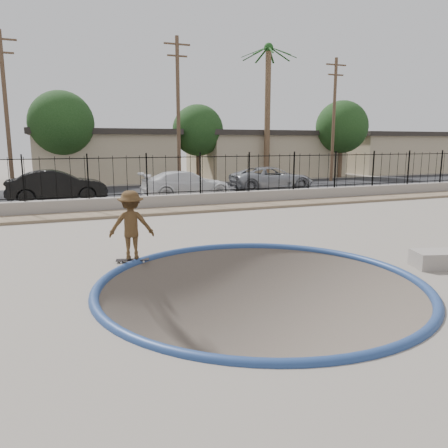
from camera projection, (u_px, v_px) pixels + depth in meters
name	position (u px, v px, depth m)	size (l,w,h in m)	color
ground	(141.00, 227.00, 21.35)	(120.00, 120.00, 2.20)	gray
bowl_pit	(261.00, 284.00, 9.29)	(6.84, 6.84, 1.80)	#473E36
coping_ring	(261.00, 284.00, 9.29)	(7.04, 7.04, 0.20)	navy
rock_strip	(153.00, 212.00, 18.58)	(42.00, 1.60, 0.11)	#8F7C5D
retaining_wall	(148.00, 203.00, 19.54)	(42.00, 0.45, 0.60)	gray
fence	(147.00, 176.00, 19.31)	(40.00, 0.04, 1.80)	black
street	(124.00, 193.00, 25.70)	(90.00, 8.00, 0.04)	black
house_center	(103.00, 155.00, 34.00)	(10.60, 8.60, 3.90)	tan
house_east	(263.00, 153.00, 39.12)	(12.60, 8.60, 3.90)	tan
house_east_far	(387.00, 152.00, 44.24)	(11.60, 8.60, 3.90)	tan
palm_right	(268.00, 84.00, 33.29)	(2.30, 2.30, 10.30)	brown
utility_pole_left	(6.00, 111.00, 24.46)	(1.70, 0.24, 9.00)	#473323
utility_pole_mid	(178.00, 111.00, 28.07)	(1.70, 0.24, 9.50)	#473323
utility_pole_right	(334.00, 118.00, 32.50)	(1.70, 0.24, 9.00)	#473323
street_tree_left	(61.00, 123.00, 29.30)	(4.32, 4.32, 6.36)	#473323
street_tree_mid	(198.00, 131.00, 33.93)	(3.96, 3.96, 5.83)	#473323
street_tree_right	(342.00, 127.00, 36.43)	(4.32, 4.32, 6.36)	#473323
skater	(131.00, 229.00, 10.85)	(1.11, 0.64, 1.71)	brown
skateboard	(133.00, 260.00, 11.00)	(0.85, 0.39, 0.07)	black
concrete_ledge	(447.00, 259.00, 10.54)	(1.60, 0.70, 0.40)	gray
car_b	(57.00, 186.00, 21.76)	(1.65, 4.73, 1.56)	black
car_c	(187.00, 184.00, 23.30)	(1.98, 4.88, 1.42)	white
car_d	(272.00, 178.00, 26.95)	(2.38, 5.16, 1.43)	#96989E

